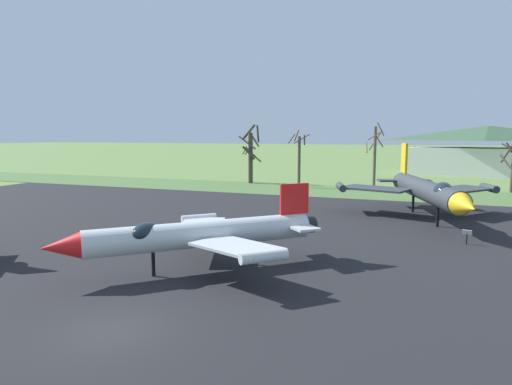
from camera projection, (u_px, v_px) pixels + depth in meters
The scene contains 12 objects.
ground_plane at pixel (112, 332), 16.13m from camera, with size 600.00×600.00×0.00m, color #607F42.
asphalt_apron at pixel (253, 245), 28.75m from camera, with size 87.26×45.49×0.05m, color black.
grass_verge_strip at pixel (339, 191), 55.34m from camera, with size 147.26×12.00×0.06m, color #4C6E3A.
jet_fighter_front_right at pixel (197, 234), 22.93m from camera, with size 11.26×11.21×4.28m.
jet_fighter_rear_center at pixel (427, 190), 36.67m from camera, with size 13.70×17.35×6.12m.
info_placard_rear_center at pixel (467, 235), 28.62m from camera, with size 0.60×0.29×0.99m.
bare_tree_far_left at pixel (251, 157), 65.08m from camera, with size 3.18×2.68×7.56m.
bare_tree_left_of_center at pixel (251, 153), 64.14m from camera, with size 2.85×2.49×8.41m.
bare_tree_center at pixel (299, 158), 58.98m from camera, with size 2.35×2.21×7.52m.
bare_tree_right_of_center at pixel (375, 154), 58.95m from camera, with size 2.39×2.31×8.51m.
bare_tree_far_right at pixel (512, 163), 54.28m from camera, with size 2.91×3.01×6.02m.
visitor_building at pixel (487, 151), 75.98m from camera, with size 26.66×13.51×8.41m.
Camera 1 is at (10.33, -12.48, 6.97)m, focal length 31.85 mm.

